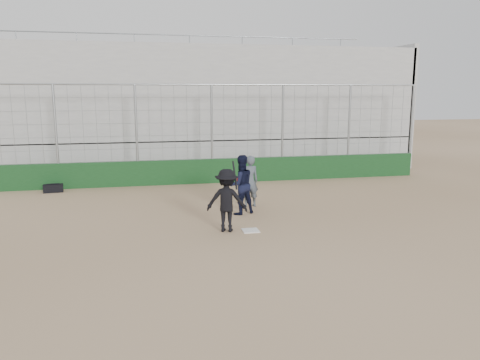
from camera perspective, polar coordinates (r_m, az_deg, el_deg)
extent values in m
plane|color=#866748|center=(12.77, 1.30, -6.23)|extent=(90.00, 90.00, 0.00)
cube|color=white|center=(12.77, 1.30, -6.17)|extent=(0.44, 0.44, 0.02)
cube|color=#113817|center=(19.37, -3.40, 1.13)|extent=(18.00, 0.25, 1.00)
cylinder|color=gray|center=(19.18, -3.45, 5.55)|extent=(0.10, 0.10, 4.00)
cylinder|color=gray|center=(22.34, 20.16, 5.65)|extent=(0.10, 0.10, 4.00)
cylinder|color=gray|center=(19.10, -3.52, 11.53)|extent=(18.00, 0.07, 0.07)
cube|color=#A0A0A0|center=(24.18, -5.15, 3.74)|extent=(20.00, 6.70, 1.60)
cube|color=#A0A0A0|center=(24.01, -5.27, 10.62)|extent=(20.00, 6.70, 4.20)
cube|color=#A0A0A0|center=(27.07, 16.54, 8.54)|extent=(0.25, 6.70, 6.10)
cylinder|color=gray|center=(27.31, -6.18, 17.13)|extent=(20.00, 0.06, 0.06)
imported|color=black|center=(12.56, -1.62, -2.49)|extent=(1.24, 0.94, 1.70)
cylinder|color=black|center=(12.62, -0.64, 0.60)|extent=(0.07, 0.57, 0.71)
imported|color=black|center=(14.34, 0.11, -1.85)|extent=(1.08, 0.96, 1.20)
sphere|color=maroon|center=(14.24, 0.12, 0.08)|extent=(0.28, 0.28, 0.28)
imported|color=#47515B|center=(15.25, 1.17, -0.48)|extent=(0.68, 0.51, 1.52)
cube|color=black|center=(18.90, -21.81, -0.95)|extent=(0.73, 0.37, 0.30)
cylinder|color=black|center=(18.87, -21.85, -0.45)|extent=(0.46, 0.09, 0.04)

